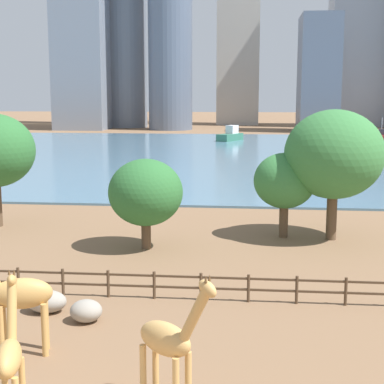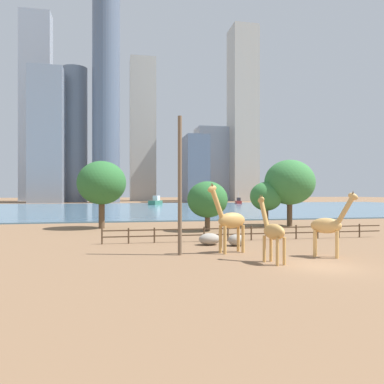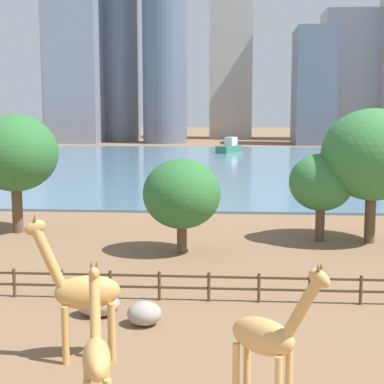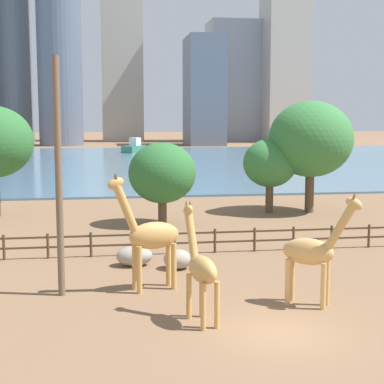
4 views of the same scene
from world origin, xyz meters
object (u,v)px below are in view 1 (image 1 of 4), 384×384
giraffe_tall (17,293)px  giraffe_young (169,340)px  boulder_by_pole (47,301)px  tree_left_small (334,155)px  tree_center_broad (285,181)px  tree_right_tall (146,193)px  boat_ferry (381,136)px  boat_sailboat (230,135)px  giraffe_companion (9,356)px  boulder_near_fence (86,311)px

giraffe_tall → giraffe_young: 6.66m
boulder_by_pole → tree_left_small: tree_left_small is taller
tree_center_broad → tree_right_tall: tree_center_broad is taller
giraffe_young → tree_right_tall: size_ratio=0.80×
tree_center_broad → giraffe_tall: bearing=-119.2°
giraffe_young → boat_ferry: size_ratio=0.87×
boat_ferry → boat_sailboat: size_ratio=0.73×
tree_right_tall → boat_ferry: (32.20, 86.35, -2.55)m
tree_left_small → boat_ferry: 85.49m
giraffe_tall → boulder_by_pole: bearing=-99.1°
boat_sailboat → giraffe_tall: bearing=24.7°
giraffe_young → boat_sailboat: giraffe_young is taller
tree_right_tall → giraffe_companion: bearing=-91.7°
tree_center_broad → tree_left_small: tree_left_small is taller
boulder_near_fence → boat_sailboat: size_ratio=0.19×
tree_center_broad → boat_sailboat: (-6.29, 77.12, -2.55)m
boulder_near_fence → boat_sailboat: (2.66, 92.67, 0.73)m
boulder_by_pole → tree_center_broad: tree_center_broad is taller
giraffe_tall → tree_left_small: (13.57, 18.53, 3.22)m
giraffe_companion → tree_right_tall: bearing=-15.9°
boat_sailboat → giraffe_young: bearing=28.2°
giraffe_companion → tree_right_tall: size_ratio=0.76×
tree_right_tall → boulder_near_fence: bearing=-92.1°
boulder_by_pole → boat_sailboat: size_ratio=0.25×
tree_right_tall → boat_sailboat: bearing=88.4°
boulder_by_pole → boulder_near_fence: bearing=-23.9°
giraffe_tall → tree_right_tall: 15.19m
giraffe_young → tree_center_broad: size_ratio=0.79×
giraffe_tall → boulder_by_pole: size_ratio=2.83×
giraffe_companion → boat_sailboat: 100.15m
boulder_by_pole → tree_right_tall: bearing=77.3°
tree_right_tall → tree_left_small: tree_left_small is taller
boulder_by_pole → tree_right_tall: (2.45, 10.86, 3.01)m
tree_center_broad → boat_sailboat: 77.42m
tree_center_broad → tree_left_small: (3.06, -0.27, 1.80)m
boulder_by_pole → boat_sailboat: (4.67, 91.78, 0.72)m
giraffe_companion → tree_right_tall: 19.27m
giraffe_tall → boat_sailboat: size_ratio=0.71×
giraffe_tall → tree_center_broad: tree_center_broad is taller
boulder_by_pole → boat_ferry: boat_ferry is taller
boulder_near_fence → tree_center_broad: (8.95, 15.55, 3.28)m
giraffe_young → tree_right_tall: (-3.95, 17.99, 1.38)m
giraffe_tall → boulder_near_fence: giraffe_tall is taller
tree_right_tall → boat_sailboat: tree_right_tall is taller
boat_ferry → giraffe_young: bearing=175.2°
giraffe_companion → tree_left_small: bearing=-42.3°
tree_left_small → boat_ferry: (20.63, 82.83, -4.61)m
giraffe_companion → giraffe_young: giraffe_young is taller
boat_sailboat → giraffe_companion: bearing=25.6°
giraffe_young → tree_left_small: tree_left_small is taller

